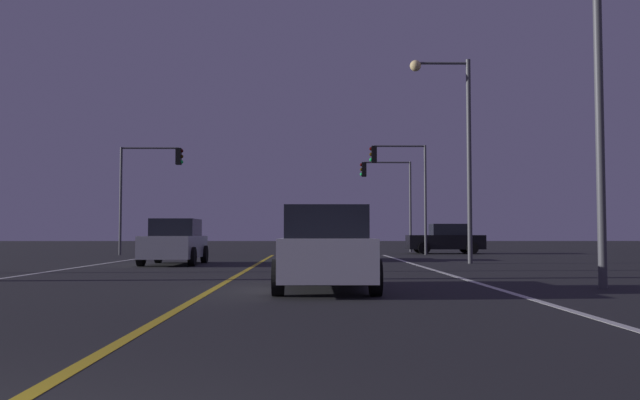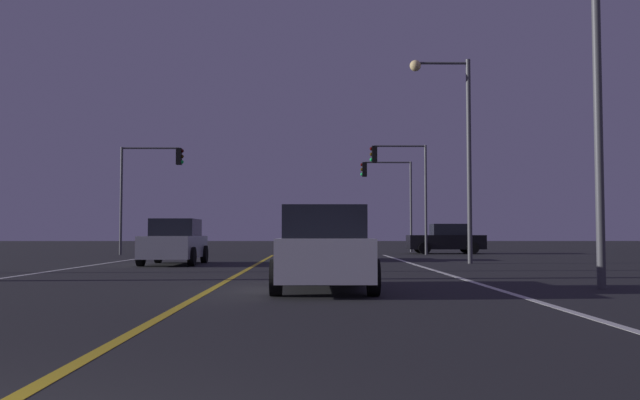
% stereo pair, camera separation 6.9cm
% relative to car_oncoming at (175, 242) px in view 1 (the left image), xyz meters
% --- Properties ---
extents(lane_edge_right, '(0.16, 38.85, 0.01)m').
position_rel_car_oncoming_xyz_m(lane_edge_right, '(8.96, -8.74, -0.82)').
color(lane_edge_right, silver).
rests_on(lane_edge_right, ground).
extents(lane_center_divider, '(0.16, 38.85, 0.01)m').
position_rel_car_oncoming_xyz_m(lane_center_divider, '(3.06, -8.74, -0.82)').
color(lane_center_divider, gold).
rests_on(lane_center_divider, ground).
extents(car_oncoming, '(2.02, 4.30, 1.70)m').
position_rel_car_oncoming_xyz_m(car_oncoming, '(0.00, 0.00, 0.00)').
color(car_oncoming, black).
rests_on(car_oncoming, ground).
extents(car_lead_same_lane, '(2.02, 4.30, 1.70)m').
position_rel_car_oncoming_xyz_m(car_lead_same_lane, '(5.37, -11.42, 0.00)').
color(car_lead_same_lane, black).
rests_on(car_lead_same_lane, ground).
extents(car_ahead_far, '(2.02, 4.30, 1.70)m').
position_rel_car_oncoming_xyz_m(car_ahead_far, '(5.57, 3.79, 0.00)').
color(car_ahead_far, black).
rests_on(car_ahead_far, ground).
extents(car_crossing_side, '(4.30, 2.02, 1.70)m').
position_rel_car_oncoming_xyz_m(car_crossing_side, '(12.83, 13.23, 0.00)').
color(car_crossing_side, black).
rests_on(car_crossing_side, ground).
extents(traffic_light_near_right, '(3.12, 0.36, 5.97)m').
position_rel_car_oncoming_xyz_m(traffic_light_near_right, '(9.91, 11.18, 3.57)').
color(traffic_light_near_right, '#4C4C51').
rests_on(traffic_light_near_right, ground).
extents(traffic_light_near_left, '(3.43, 0.36, 5.83)m').
position_rel_car_oncoming_xyz_m(traffic_light_near_left, '(-3.63, 11.18, 3.50)').
color(traffic_light_near_left, '#4C4C51').
rests_on(traffic_light_near_left, ground).
extents(traffic_light_far_right, '(3.23, 0.36, 5.66)m').
position_rel_car_oncoming_xyz_m(traffic_light_far_right, '(9.83, 16.68, 3.37)').
color(traffic_light_far_right, '#4C4C51').
rests_on(traffic_light_far_right, ground).
extents(street_lamp_right_near, '(2.53, 0.44, 8.12)m').
position_rel_car_oncoming_xyz_m(street_lamp_right_near, '(10.62, -11.11, 4.35)').
color(street_lamp_right_near, '#4C4C51').
rests_on(street_lamp_right_near, ground).
extents(street_lamp_right_far, '(2.37, 0.44, 7.92)m').
position_rel_car_oncoming_xyz_m(street_lamp_right_far, '(10.66, 0.58, 4.23)').
color(street_lamp_right_far, '#4C4C51').
rests_on(street_lamp_right_far, ground).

